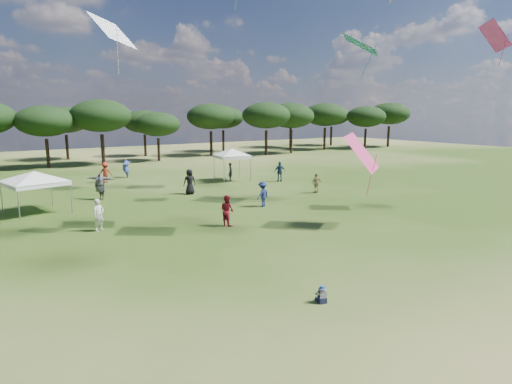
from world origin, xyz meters
TOP-DOWN VIEW (x-y plane):
  - ground at (0.00, 0.00)m, footprint 140.00×140.00m
  - tree_line at (2.39, 47.41)m, footprint 108.78×17.63m
  - tent_left at (-6.50, 21.37)m, footprint 6.22×6.22m
  - tent_right at (9.81, 25.50)m, footprint 5.42×5.42m
  - toddler at (-0.47, 2.23)m, footprint 0.43×0.46m
  - festival_crowd at (-1.71, 23.50)m, footprint 28.55×22.27m

SIDE VIEW (x-z plane):
  - ground at x=0.00m, z-range 0.00..0.00m
  - toddler at x=-0.47m, z-range -0.03..0.55m
  - festival_crowd at x=-1.71m, z-range -0.07..1.84m
  - tent_left at x=-6.50m, z-range 1.02..3.91m
  - tent_right at x=9.81m, z-range 1.19..4.41m
  - tree_line at x=2.39m, z-range 1.54..9.31m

